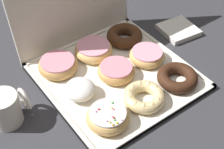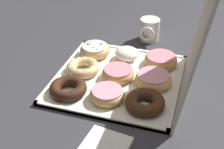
# 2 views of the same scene
# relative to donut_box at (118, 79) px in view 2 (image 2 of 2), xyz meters

# --- Properties ---
(ground_plane) EXTENTS (3.00, 3.00, 0.00)m
(ground_plane) POSITION_rel_donut_box_xyz_m (0.00, 0.00, -0.01)
(ground_plane) COLOR #333338
(donut_box) EXTENTS (0.42, 0.42, 0.01)m
(donut_box) POSITION_rel_donut_box_xyz_m (0.00, 0.00, 0.00)
(donut_box) COLOR silver
(donut_box) RESTS_ON ground
(box_lid_open) EXTENTS (0.42, 0.06, 0.40)m
(box_lid_open) POSITION_rel_donut_box_xyz_m (0.00, 0.24, 0.20)
(box_lid_open) COLOR silver
(box_lid_open) RESTS_ON ground
(sprinkle_donut_0) EXTENTS (0.11, 0.11, 0.04)m
(sprinkle_donut_0) POSITION_rel_donut_box_xyz_m (-0.12, -0.13, 0.03)
(sprinkle_donut_0) COLOR tan
(sprinkle_donut_0) RESTS_ON donut_box
(cruller_donut_1) EXTENTS (0.12, 0.12, 0.04)m
(cruller_donut_1) POSITION_rel_donut_box_xyz_m (-0.00, -0.13, 0.02)
(cruller_donut_1) COLOR #EACC8C
(cruller_donut_1) RESTS_ON donut_box
(chocolate_cake_ring_donut_2) EXTENTS (0.12, 0.12, 0.04)m
(chocolate_cake_ring_donut_2) POSITION_rel_donut_box_xyz_m (0.13, -0.13, 0.02)
(chocolate_cake_ring_donut_2) COLOR #381E11
(chocolate_cake_ring_donut_2) RESTS_ON donut_box
(powdered_filled_donut_3) EXTENTS (0.09, 0.09, 0.05)m
(powdered_filled_donut_3) POSITION_rel_donut_box_xyz_m (-0.13, -0.01, 0.03)
(powdered_filled_donut_3) COLOR white
(powdered_filled_donut_3) RESTS_ON donut_box
(pink_frosted_donut_4) EXTENTS (0.11, 0.11, 0.04)m
(pink_frosted_donut_4) POSITION_rel_donut_box_xyz_m (0.00, 0.00, 0.02)
(pink_frosted_donut_4) COLOR tan
(pink_frosted_donut_4) RESTS_ON donut_box
(pink_frosted_donut_5) EXTENTS (0.11, 0.11, 0.04)m
(pink_frosted_donut_5) POSITION_rel_donut_box_xyz_m (0.12, -0.00, 0.02)
(pink_frosted_donut_5) COLOR tan
(pink_frosted_donut_5) RESTS_ON donut_box
(pink_frosted_donut_6) EXTENTS (0.12, 0.12, 0.04)m
(pink_frosted_donut_6) POSITION_rel_donut_box_xyz_m (-0.13, 0.12, 0.02)
(pink_frosted_donut_6) COLOR tan
(pink_frosted_donut_6) RESTS_ON donut_box
(pink_frosted_donut_7) EXTENTS (0.12, 0.12, 0.04)m
(pink_frosted_donut_7) POSITION_rel_donut_box_xyz_m (-0.00, 0.12, 0.02)
(pink_frosted_donut_7) COLOR #E5B770
(pink_frosted_donut_7) RESTS_ON donut_box
(chocolate_cake_ring_donut_8) EXTENTS (0.12, 0.12, 0.04)m
(chocolate_cake_ring_donut_8) POSITION_rel_donut_box_xyz_m (0.12, 0.12, 0.02)
(chocolate_cake_ring_donut_8) COLOR #472816
(chocolate_cake_ring_donut_8) RESTS_ON donut_box
(coffee_mug) EXTENTS (0.10, 0.08, 0.09)m
(coffee_mug) POSITION_rel_donut_box_xyz_m (-0.33, 0.04, 0.04)
(coffee_mug) COLOR white
(coffee_mug) RESTS_ON ground
(napkin_stack) EXTENTS (0.13, 0.13, 0.02)m
(napkin_stack) POSITION_rel_donut_box_xyz_m (0.31, 0.06, 0.00)
(napkin_stack) COLOR white
(napkin_stack) RESTS_ON ground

